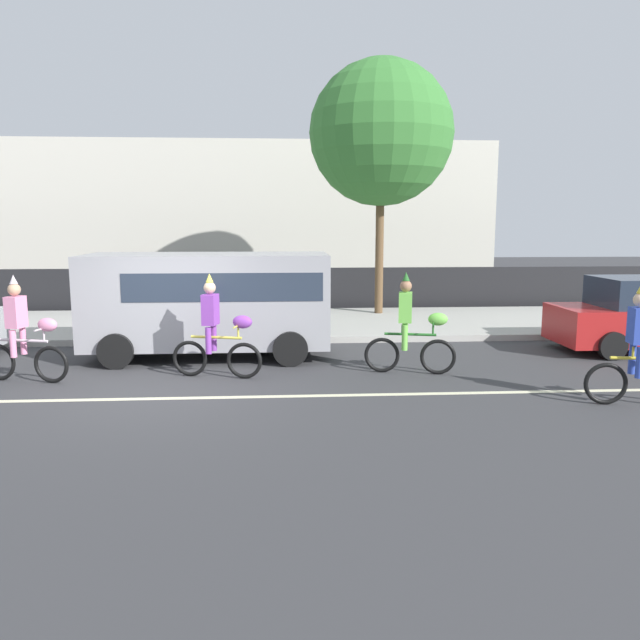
{
  "coord_description": "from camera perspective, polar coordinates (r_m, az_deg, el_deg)",
  "views": [
    {
      "loc": [
        2.04,
        -10.43,
        2.83
      ],
      "look_at": [
        2.8,
        1.2,
        1.0
      ],
      "focal_mm": 35.0,
      "sensor_mm": 36.0,
      "label": 1
    }
  ],
  "objects": [
    {
      "name": "parade_cyclist_purple",
      "position": [
        11.53,
        -9.41,
        -1.13
      ],
      "size": [
        1.69,
        0.59,
        1.92
      ],
      "color": "black",
      "rests_on": "ground"
    },
    {
      "name": "sidewalk_curb",
      "position": [
        17.28,
        -10.47,
        -0.41
      ],
      "size": [
        60.0,
        5.0,
        0.15
      ],
      "primitive_type": "cube",
      "color": "#ADAAA3",
      "rests_on": "ground"
    },
    {
      "name": "road_centre_line",
      "position": [
        10.53,
        -14.88,
        -6.96
      ],
      "size": [
        36.0,
        0.14,
        0.01
      ],
      "primitive_type": "cube",
      "color": "beige",
      "rests_on": "ground"
    },
    {
      "name": "street_tree_near_lamp",
      "position": [
        18.73,
        5.61,
        16.6
      ],
      "size": [
        4.14,
        4.14,
        7.28
      ],
      "color": "brown",
      "rests_on": "sidewalk_curb"
    },
    {
      "name": "parked_van_grey",
      "position": [
        13.3,
        -9.86,
        2.09
      ],
      "size": [
        5.0,
        2.22,
        2.18
      ],
      "color": "#99999E",
      "rests_on": "ground"
    },
    {
      "name": "pedestrian_onlooker",
      "position": [
        15.67,
        -9.42,
        2.14
      ],
      "size": [
        0.32,
        0.2,
        1.62
      ],
      "color": "#33333D",
      "rests_on": "sidewalk_curb"
    },
    {
      "name": "fence_line",
      "position": [
        20.05,
        -9.57,
        2.69
      ],
      "size": [
        40.0,
        0.08,
        1.4
      ],
      "primitive_type": "cube",
      "color": "black",
      "rests_on": "ground"
    },
    {
      "name": "building_backdrop",
      "position": [
        28.95,
        -14.74,
        8.94
      ],
      "size": [
        28.0,
        8.0,
        5.97
      ],
      "primitive_type": "cube",
      "color": "beige",
      "rests_on": "ground"
    },
    {
      "name": "parade_cyclist_lime",
      "position": [
        11.81,
        8.33,
        -0.87
      ],
      "size": [
        1.69,
        0.56,
        1.92
      ],
      "color": "black",
      "rests_on": "ground"
    },
    {
      "name": "ground_plane",
      "position": [
        11.0,
        -14.38,
        -6.27
      ],
      "size": [
        80.0,
        80.0,
        0.0
      ],
      "primitive_type": "plane",
      "color": "#38383A"
    },
    {
      "name": "parade_cyclist_pink",
      "position": [
        12.27,
        -25.49,
        -1.29
      ],
      "size": [
        1.68,
        0.6,
        1.92
      ],
      "color": "black",
      "rests_on": "ground"
    }
  ]
}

